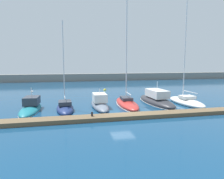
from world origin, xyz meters
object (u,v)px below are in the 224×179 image
Objects in this scene: mooring_buoy_yellow at (105,90)px; mooring_buoy_white at (32,92)px; sailboat_navy_second at (65,108)px; sailboat_red_fourth at (127,103)px; sailboat_white_sixth at (186,101)px; motorboat_teal_nearest at (31,108)px; motorboat_slate_third at (99,103)px; motorboat_charcoal_fifth at (156,100)px; dock_bollard at (92,114)px.

mooring_buoy_yellow is 1.23× the size of mooring_buoy_white.
sailboat_navy_second is 8.24m from sailboat_red_fourth.
sailboat_white_sixth is at bearing -92.27° from sailboat_red_fourth.
motorboat_teal_nearest is 8.45m from motorboat_slate_third.
sailboat_red_fourth reaches higher than sailboat_navy_second.
sailboat_red_fourth is at bearing -84.60° from sailboat_navy_second.
mooring_buoy_white is at bearing 18.42° from sailboat_navy_second.
sailboat_white_sixth reaches higher than motorboat_teal_nearest.
sailboat_red_fourth is 8.49m from sailboat_white_sixth.
mooring_buoy_yellow reaches higher than mooring_buoy_white.
mooring_buoy_white is (-6.36, 17.65, -0.27)m from sailboat_navy_second.
sailboat_white_sixth reaches higher than motorboat_slate_third.
motorboat_teal_nearest is at bearing 91.65° from motorboat_charcoal_fifth.
motorboat_charcoal_fifth is (4.56, 0.59, 0.08)m from sailboat_red_fourth.
mooring_buoy_white is at bearing 44.55° from sailboat_red_fourth.
sailboat_red_fourth reaches higher than mooring_buoy_yellow.
mooring_buoy_yellow is 1.51× the size of dock_bollard.
dock_bollard is (-5.53, -6.33, 0.25)m from sailboat_red_fourth.
mooring_buoy_yellow is at bearing -2.35° from mooring_buoy_white.
motorboat_slate_third is 0.50× the size of sailboat_white_sixth.
dock_bollard is at bearing -103.93° from mooring_buoy_yellow.
sailboat_red_fourth is 38.59× the size of dock_bollard.
sailboat_red_fourth is 4.59m from motorboat_charcoal_fifth.
sailboat_white_sixth is (12.22, -0.59, -0.10)m from motorboat_slate_third.
sailboat_red_fourth is at bearing -90.10° from mooring_buoy_yellow.
motorboat_slate_third is 3.79m from sailboat_red_fourth.
sailboat_navy_second is 1.15× the size of motorboat_charcoal_fifth.
motorboat_teal_nearest reaches higher than mooring_buoy_yellow.
mooring_buoy_white is (-19.09, 16.08, -0.48)m from motorboat_charcoal_fifth.
sailboat_white_sixth is 35.88× the size of dock_bollard.
sailboat_red_fourth is at bearing 83.23° from sailboat_white_sixth.
motorboat_charcoal_fifth is (12.73, 1.56, 0.21)m from sailboat_navy_second.
dock_bollard is at bearing 123.16° from motorboat_charcoal_fifth.
motorboat_teal_nearest is at bearing 90.79° from motorboat_slate_third.
motorboat_slate_third reaches higher than mooring_buoy_yellow.
sailboat_white_sixth is at bearing -37.33° from mooring_buoy_white.
mooring_buoy_white is at bearing 51.64° from sailboat_white_sixth.
motorboat_slate_third is at bearing 73.93° from dock_bollard.
sailboat_navy_second reaches higher than mooring_buoy_yellow.
mooring_buoy_yellow is at bearing 76.07° from dock_bollard.
sailboat_red_fourth is 1.74× the size of motorboat_charcoal_fifth.
motorboat_charcoal_fifth is 17.99× the size of mooring_buoy_white.
sailboat_navy_second reaches higher than motorboat_slate_third.
motorboat_slate_third is at bearing -87.25° from motorboat_teal_nearest.
mooring_buoy_white is 24.71m from dock_bollard.
motorboat_teal_nearest is at bearing 78.74° from sailboat_navy_second.
motorboat_teal_nearest is 0.80× the size of motorboat_charcoal_fifth.
motorboat_slate_third is at bearing -103.12° from mooring_buoy_yellow.
sailboat_red_fourth reaches higher than motorboat_teal_nearest.
mooring_buoy_yellow is (3.81, 16.33, -0.48)m from motorboat_slate_third.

